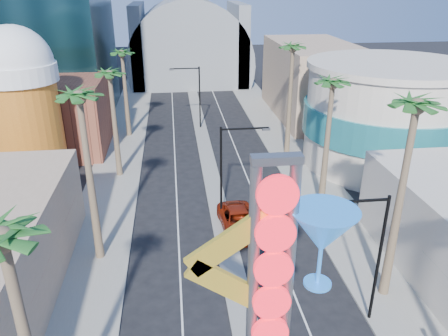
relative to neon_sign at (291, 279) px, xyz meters
The scene contains 20 objects.
sidewalk_west 34.43m from the neon_sign, 107.85° to the left, with size 5.00×100.00×0.15m, color gray.
sidewalk_east 33.97m from the neon_sign, 74.84° to the left, with size 5.00×100.00×0.15m, color gray.
median 35.79m from the neon_sign, 91.33° to the left, with size 1.60×84.00×0.15m, color gray.
brick_filler_west 39.01m from the neon_sign, 115.64° to the left, with size 10.00×10.00×8.00m, color brown.
filler_east 47.58m from the neon_sign, 71.37° to the left, with size 10.00×20.00×10.00m, color tan.
beer_mug 32.39m from the neon_sign, 123.38° to the left, with size 7.00×7.00×14.50m.
turquoise_building 32.10m from the neon_sign, 57.56° to the left, with size 16.60×16.60×10.60m.
canopy 69.11m from the neon_sign, 90.68° to the left, with size 22.00×16.00×22.00m.
neon_sign is the anchor object (origin of this frame).
streetlight_0 17.21m from the neon_sign, 90.90° to the left, with size 3.79×0.25×8.00m.
streetlight_1 41.13m from the neon_sign, 91.90° to the left, with size 3.79×0.25×8.00m.
streetlight_2 8.15m from the neon_sign, 40.46° to the left, with size 3.45×0.25×8.00m.
palm_0 10.21m from the neon_sign, behind, with size 2.40×2.40×11.70m.
palm_1 16.70m from the neon_sign, 126.98° to the left, with size 2.40×2.40×12.70m.
palm_2 28.85m from the neon_sign, 109.95° to the left, with size 2.40×2.40×11.20m.
palm_3 40.31m from the neon_sign, 104.11° to the left, with size 2.40×2.40×11.20m.
palm_5 11.50m from the neon_sign, 40.70° to the left, with size 2.40×2.40×13.20m.
palm_6 20.89m from the neon_sign, 66.74° to the left, with size 2.40×2.40×11.70m.
palm_7 32.29m from the neon_sign, 75.23° to the left, with size 2.40×2.40×12.70m.
red_pickup 16.85m from the neon_sign, 88.59° to the left, with size 2.69×5.83×1.62m, color maroon.
Camera 1 is at (-3.44, -10.43, 18.07)m, focal length 35.00 mm.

